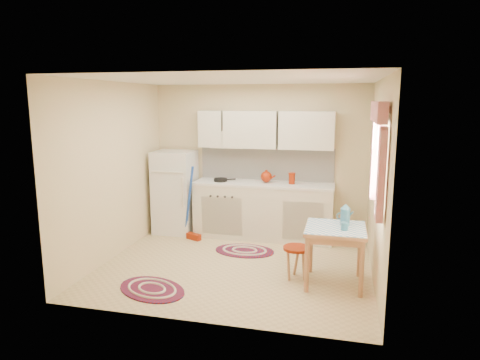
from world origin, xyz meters
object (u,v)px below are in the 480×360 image
object	(u,v)px
base_cabinets	(263,211)
stool	(296,263)
table	(334,256)
fridge	(175,192)

from	to	relation	value
base_cabinets	stool	world-z (taller)	base_cabinets
table	stool	xyz separation A→B (m)	(-0.47, 0.05, -0.15)
fridge	base_cabinets	xyz separation A→B (m)	(1.52, 0.05, -0.26)
table	fridge	bearing A→B (deg)	149.93
stool	fridge	bearing A→B (deg)	145.90
table	stool	distance (m)	0.50
fridge	table	xyz separation A→B (m)	(2.71, -1.57, -0.34)
stool	base_cabinets	bearing A→B (deg)	114.57
base_cabinets	fridge	bearing A→B (deg)	-178.12
base_cabinets	stool	distance (m)	1.74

